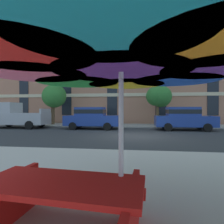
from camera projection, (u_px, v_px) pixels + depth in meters
name	position (u px, v px, depth m)	size (l,w,h in m)	color
ground_plane	(136.00, 136.00, 11.14)	(120.00, 120.00, 0.00)	#2D3033
sidewalk_far	(136.00, 126.00, 17.88)	(56.00, 3.60, 0.12)	gray
apartment_building	(136.00, 52.00, 25.90)	(41.40, 12.08, 19.20)	#A87056
pickup_silver	(16.00, 116.00, 16.14)	(5.10, 2.12, 2.20)	#A8AAB2
sedan_blue	(92.00, 117.00, 15.27)	(4.40, 1.98, 1.78)	navy
sedan_blue_midblock	(184.00, 118.00, 14.32)	(4.40, 1.98, 1.78)	navy
street_tree_left	(54.00, 96.00, 18.81)	(2.40, 2.65, 4.17)	brown
street_tree_middle	(159.00, 97.00, 17.80)	(2.42, 2.08, 3.87)	brown
patio_umbrella	(121.00, 52.00, 2.21)	(3.52, 3.52, 2.56)	silver
picnic_table	(61.00, 207.00, 2.05)	(1.92, 1.66, 0.77)	red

